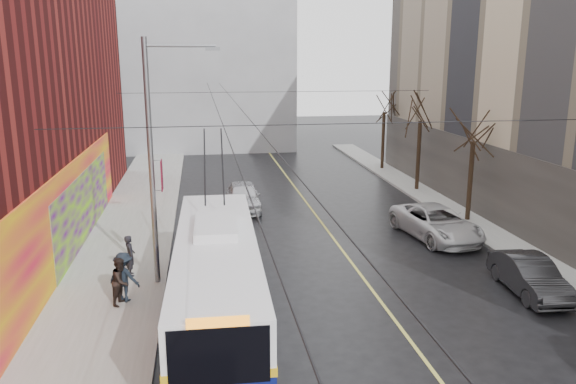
# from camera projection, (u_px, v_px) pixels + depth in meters

# --- Properties ---
(sidewalk_left) EXTENTS (4.00, 60.00, 0.15)m
(sidewalk_left) POSITION_uv_depth(u_px,v_px,m) (118.00, 267.00, 22.69)
(sidewalk_left) COLOR gray
(sidewalk_left) RESTS_ON ground
(sidewalk_right) EXTENTS (2.00, 60.00, 0.15)m
(sidewalk_right) POSITION_uv_depth(u_px,v_px,m) (508.00, 245.00, 25.25)
(sidewalk_right) COLOR gray
(sidewalk_right) RESTS_ON ground
(lane_line) EXTENTS (0.12, 50.00, 0.01)m
(lane_line) POSITION_uv_depth(u_px,v_px,m) (335.00, 241.00, 26.06)
(lane_line) COLOR #BFB74C
(lane_line) RESTS_ON ground
(building_far) EXTENTS (20.50, 12.10, 18.00)m
(building_far) POSITION_uv_depth(u_px,v_px,m) (181.00, 50.00, 52.58)
(building_far) COLOR gray
(building_far) RESTS_ON ground
(streetlight_pole) EXTENTS (2.65, 0.60, 9.00)m
(streetlight_pole) POSITION_uv_depth(u_px,v_px,m) (155.00, 158.00, 19.93)
(streetlight_pole) COLOR slate
(streetlight_pole) RESTS_ON ground
(catenary_wires) EXTENTS (18.00, 60.00, 0.22)m
(catenary_wires) POSITION_uv_depth(u_px,v_px,m) (245.00, 106.00, 24.73)
(catenary_wires) COLOR black
(tree_near) EXTENTS (3.20, 3.20, 6.40)m
(tree_near) POSITION_uv_depth(u_px,v_px,m) (474.00, 126.00, 27.95)
(tree_near) COLOR black
(tree_near) RESTS_ON ground
(tree_mid) EXTENTS (3.20, 3.20, 6.68)m
(tree_mid) POSITION_uv_depth(u_px,v_px,m) (421.00, 108.00, 34.61)
(tree_mid) COLOR black
(tree_mid) RESTS_ON ground
(tree_far) EXTENTS (3.20, 3.20, 6.57)m
(tree_far) POSITION_uv_depth(u_px,v_px,m) (385.00, 102.00, 41.36)
(tree_far) COLOR black
(tree_far) RESTS_ON ground
(pigeons_flying) EXTENTS (2.95, 2.82, 1.95)m
(pigeons_flying) POSITION_uv_depth(u_px,v_px,m) (271.00, 94.00, 20.76)
(pigeons_flying) COLOR slate
(trolleybus) EXTENTS (2.96, 11.81, 5.56)m
(trolleybus) POSITION_uv_depth(u_px,v_px,m) (217.00, 279.00, 17.61)
(trolleybus) COLOR #0A1250
(trolleybus) RESTS_ON ground
(parked_car_b) EXTENTS (1.72, 4.18, 1.35)m
(parked_car_b) POSITION_uv_depth(u_px,v_px,m) (529.00, 276.00, 20.17)
(parked_car_b) COLOR #27272A
(parked_car_b) RESTS_ON ground
(parked_car_c) EXTENTS (3.26, 5.72, 1.50)m
(parked_car_c) POSITION_uv_depth(u_px,v_px,m) (436.00, 223.00, 26.36)
(parked_car_c) COLOR silver
(parked_car_c) RESTS_ON ground
(following_car) EXTENTS (1.90, 4.57, 1.55)m
(following_car) POSITION_uv_depth(u_px,v_px,m) (243.00, 196.00, 31.28)
(following_car) COLOR silver
(following_car) RESTS_ON ground
(pedestrian_a) EXTENTS (0.52, 0.66, 1.60)m
(pedestrian_a) POSITION_uv_depth(u_px,v_px,m) (130.00, 255.00, 21.41)
(pedestrian_a) COLOR black
(pedestrian_a) RESTS_ON sidewalk_left
(pedestrian_b) EXTENTS (0.89, 0.98, 1.64)m
(pedestrian_b) POSITION_uv_depth(u_px,v_px,m) (121.00, 281.00, 18.92)
(pedestrian_b) COLOR black
(pedestrian_b) RESTS_ON sidewalk_left
(pedestrian_c) EXTENTS (1.30, 1.08, 1.75)m
(pedestrian_c) POSITION_uv_depth(u_px,v_px,m) (124.00, 277.00, 19.13)
(pedestrian_c) COLOR black
(pedestrian_c) RESTS_ON sidewalk_left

